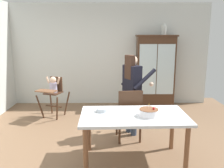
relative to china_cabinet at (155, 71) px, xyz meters
name	(u,v)px	position (x,y,z in m)	size (l,w,h in m)	color
ground_plane	(109,146)	(-1.21, -2.37, -0.94)	(6.24, 6.24, 0.00)	brown
wall_back	(109,55)	(-1.21, 0.26, 0.41)	(5.32, 0.06, 2.70)	silver
china_cabinet	(155,71)	(0.00, 0.00, 0.00)	(1.03, 0.48, 1.88)	#422819
ceramic_vase	(164,30)	(0.18, 0.00, 1.05)	(0.13, 0.13, 0.27)	#B2B7B2
high_chair_with_toddler	(53,89)	(-2.50, -0.86, -0.29)	(0.73, 0.81, 0.95)	#422819
adult_person	(132,85)	(-0.77, -1.84, 0.02)	(0.66, 0.65, 1.53)	#33425B
dining_table	(134,120)	(-0.84, -2.85, -0.30)	(1.60, 0.94, 0.74)	silver
birthday_cake	(149,112)	(-0.63, -2.92, -0.15)	(0.28, 0.28, 0.19)	white
serving_bowl	(102,110)	(-1.31, -2.71, -0.18)	(0.18, 0.18, 0.06)	#B2BCC6
dining_chair_far_side	(129,112)	(-0.85, -2.19, -0.39)	(0.48, 0.48, 0.96)	#422819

